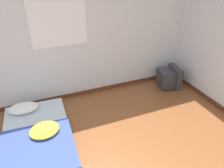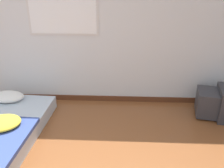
{
  "view_description": "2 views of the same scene",
  "coord_description": "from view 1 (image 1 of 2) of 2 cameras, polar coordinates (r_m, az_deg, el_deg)",
  "views": [
    {
      "loc": [
        -0.37,
        -1.28,
        2.59
      ],
      "look_at": [
        0.94,
        1.91,
        0.61
      ],
      "focal_mm": 35.0,
      "sensor_mm": 36.0,
      "label": 1
    },
    {
      "loc": [
        1.16,
        -1.11,
        2.01
      ],
      "look_at": [
        1.02,
        1.77,
        0.73
      ],
      "focal_mm": 40.0,
      "sensor_mm": 36.0,
      "label": 2
    }
  ],
  "objects": [
    {
      "name": "crt_tv",
      "position": [
        5.19,
        14.73,
        1.63
      ],
      "size": [
        0.51,
        0.55,
        0.47
      ],
      "color": "#333338",
      "rests_on": "ground_plane"
    },
    {
      "name": "mattress_bed",
      "position": [
        3.75,
        -18.96,
        -13.16
      ],
      "size": [
        1.13,
        1.9,
        0.34
      ],
      "color": "silver",
      "rests_on": "ground_plane"
    },
    {
      "name": "wall_back",
      "position": [
        4.25,
        -16.57,
        10.84
      ],
      "size": [
        8.33,
        0.08,
        2.6
      ],
      "color": "silver",
      "rests_on": "ground_plane"
    }
  ]
}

